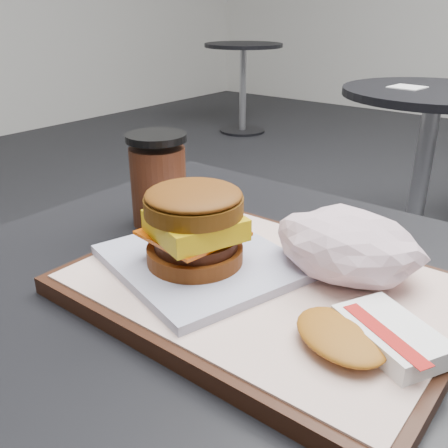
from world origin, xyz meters
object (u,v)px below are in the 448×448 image
Objects in this scene: serving_tray at (263,289)px; hash_brown at (368,335)px; coffee_cup at (158,182)px; neighbor_table at (427,140)px; customer_table at (278,428)px; breakfast_sandwich at (197,235)px; crumpled_wrapper at (348,245)px.

hash_brown is at bearing -15.73° from serving_tray.
coffee_cup reaches higher than neighbor_table.
customer_table is 0.34m from coffee_cup.
coffee_cup is (-0.35, 0.11, 0.03)m from hash_brown.
breakfast_sandwich reaches higher than serving_tray.
customer_table is 6.44× the size of coffee_cup.
hash_brown is (0.13, -0.04, 0.02)m from serving_tray.
crumpled_wrapper is at bearing 45.90° from customer_table.
crumpled_wrapper reaches higher than customer_table.
breakfast_sandwich reaches higher than crumpled_wrapper.
hash_brown reaches higher than serving_tray.
serving_tray is 1.65× the size of breakfast_sandwich.
neighbor_table is (-0.33, 1.67, -0.23)m from serving_tray.
breakfast_sandwich is at bearing -32.13° from coffee_cup.
customer_table is 5.39× the size of crumpled_wrapper.
serving_tray is at bearing 18.15° from breakfast_sandwich.
customer_table is at bearing 153.85° from hash_brown.
hash_brown is at bearing -17.24° from coffee_cup.
breakfast_sandwich reaches higher than hash_brown.
breakfast_sandwich reaches higher than neighbor_table.
customer_table is 3.48× the size of breakfast_sandwich.
breakfast_sandwich is 1.73m from neighbor_table.
crumpled_wrapper is at bearing 47.16° from serving_tray.
neighbor_table is at bearing 101.33° from serving_tray.
neighbor_table is at bearing 103.77° from crumpled_wrapper.
customer_table is at bearing 50.39° from serving_tray.
neighbor_table is (-0.46, 1.70, -0.25)m from hash_brown.
neighbor_table is (-0.35, 1.65, -0.03)m from customer_table.
customer_table reaches higher than neighbor_table.
coffee_cup is (-0.23, 0.05, 0.24)m from customer_table.
coffee_cup is (-0.28, 0.01, 0.01)m from crumpled_wrapper.
customer_table is at bearing -12.69° from coffee_cup.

